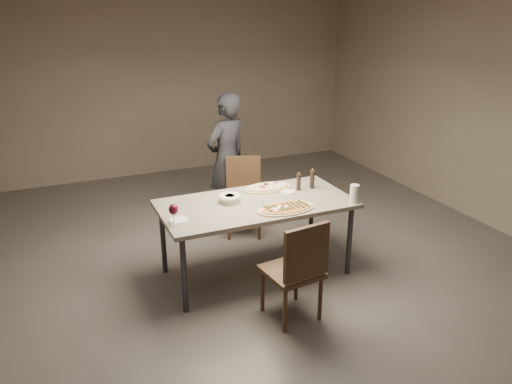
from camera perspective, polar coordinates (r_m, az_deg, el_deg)
name	(u,v)px	position (r m, az deg, el deg)	size (l,w,h in m)	color
room	(256,134)	(4.47, 0.00, 6.61)	(7.00, 7.00, 7.00)	#544E48
dining_table	(256,208)	(4.69, 0.00, -1.79)	(1.80, 0.90, 0.75)	gray
zucchini_pizza	(286,208)	(4.50, 3.42, -1.85)	(0.54, 0.30, 0.05)	tan
ham_pizza	(267,187)	(5.00, 1.31, 0.54)	(0.50, 0.28, 0.04)	tan
bread_basket	(230,198)	(4.65, -3.02, -0.66)	(0.21, 0.21, 0.07)	beige
oil_dish	(288,192)	(4.90, 3.71, 0.01)	(0.14, 0.14, 0.02)	white
pepper_mill_left	(312,179)	(5.02, 6.44, 1.48)	(0.05, 0.05, 0.20)	black
pepper_mill_right	(299,182)	(4.96, 4.90, 1.17)	(0.05, 0.05, 0.19)	black
carafe	(354,194)	(4.71, 11.17, -0.21)	(0.08, 0.08, 0.18)	silver
wine_glass	(173,210)	(4.22, -9.41, -2.06)	(0.08, 0.08, 0.18)	silver
side_plate	(179,220)	(4.32, -8.84, -3.18)	(0.17, 0.17, 0.01)	white
chair_near	(298,267)	(4.07, 4.81, -8.48)	(0.48, 0.48, 0.90)	#402C1B
chair_far	(244,191)	(5.68, -1.43, 0.11)	(0.53, 0.53, 0.87)	#402C1B
diner	(227,159)	(5.86, -3.35, 3.73)	(0.57, 0.38, 1.56)	black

